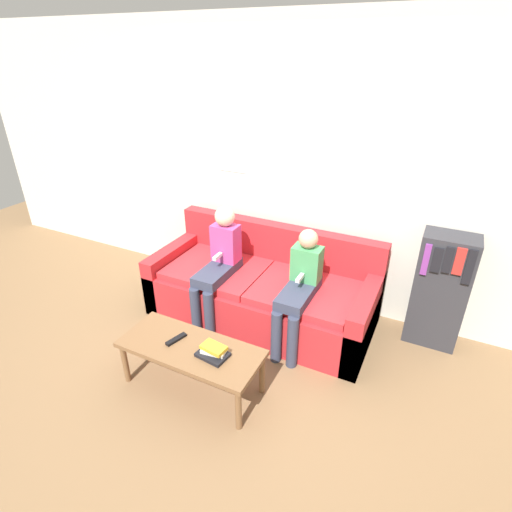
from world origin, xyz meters
TOP-DOWN VIEW (x-y plane):
  - ground_plane at (0.00, 0.00)m, footprint 10.00×10.00m
  - wall_back at (-0.00, 1.10)m, footprint 8.00×0.06m
  - couch at (0.00, 0.56)m, footprint 2.06×0.89m
  - coffee_table at (-0.08, -0.49)m, footprint 1.07×0.44m
  - person_left at (-0.34, 0.36)m, footprint 0.24×0.60m
  - person_right at (0.44, 0.34)m, footprint 0.24×0.60m
  - tv_remote at (-0.21, -0.48)m, footprint 0.09×0.17m
  - book_stack at (0.12, -0.50)m, footprint 0.23×0.18m
  - bookshelf at (1.48, 0.91)m, footprint 0.43×0.29m

SIDE VIEW (x-z plane):
  - ground_plane at x=0.00m, z-range 0.00..0.00m
  - couch at x=0.00m, z-range -0.14..0.69m
  - coffee_table at x=-0.08m, z-range 0.15..0.53m
  - tv_remote at x=-0.21m, z-range 0.39..0.41m
  - book_stack at x=0.12m, z-range 0.38..0.46m
  - bookshelf at x=1.48m, z-range 0.00..1.02m
  - person_right at x=0.44m, z-range 0.06..1.09m
  - person_left at x=-0.34m, z-range 0.07..1.16m
  - wall_back at x=0.00m, z-range 0.00..2.60m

